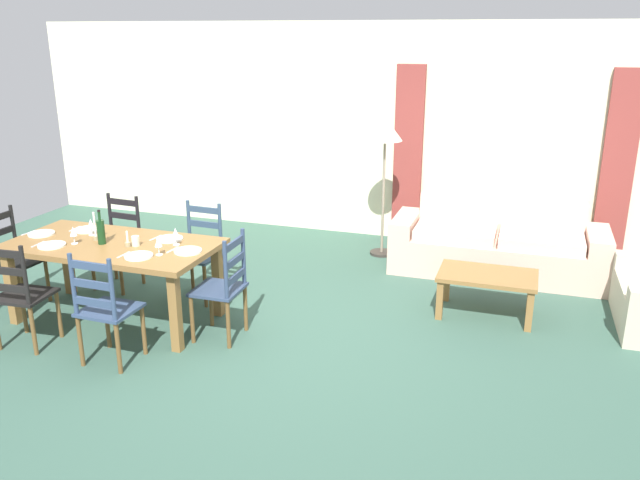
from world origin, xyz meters
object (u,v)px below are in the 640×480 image
at_px(wine_glass_far_right, 176,233).
at_px(dining_chair_near_right, 105,309).
at_px(wine_glass_near_left, 73,232).
at_px(wine_glass_far_left, 91,224).
at_px(dining_chair_near_left, 20,294).
at_px(dining_chair_head_west, 12,259).
at_px(wine_bottle, 101,231).
at_px(wine_glass_near_right, 158,243).
at_px(couch, 497,247).
at_px(dining_chair_far_left, 119,242).
at_px(dining_chair_far_right, 200,252).
at_px(coffee_cup_primary, 136,241).
at_px(standing_lamp, 385,138).
at_px(coffee_table, 487,280).
at_px(dining_table, 113,252).
at_px(dining_chair_head_east, 223,287).

bearing_deg(wine_glass_far_right, dining_chair_near_right, -99.46).
bearing_deg(wine_glass_near_left, wine_glass_far_left, 93.19).
height_order(dining_chair_near_left, wine_glass_far_left, dining_chair_near_left).
relative_size(dining_chair_head_west, wine_bottle, 3.04).
relative_size(wine_bottle, wine_glass_near_right, 1.96).
xyz_separation_m(dining_chair_near_left, couch, (3.68, 3.12, -0.19)).
height_order(dining_chair_near_right, dining_chair_far_left, same).
height_order(dining_chair_far_right, coffee_cup_primary, dining_chair_far_right).
distance_m(wine_glass_far_right, standing_lamp, 2.84).
height_order(coffee_table, standing_lamp, standing_lamp).
height_order(wine_glass_near_left, standing_lamp, standing_lamp).
relative_size(dining_chair_far_left, coffee_table, 1.07).
bearing_deg(couch, coffee_cup_primary, -141.35).
xyz_separation_m(dining_chair_far_left, wine_glass_far_left, (0.16, -0.60, 0.38)).
distance_m(dining_table, coffee_table, 3.47).
xyz_separation_m(dining_chair_near_left, wine_glass_near_left, (0.12, 0.59, 0.38)).
bearing_deg(couch, wine_glass_near_right, -136.28).
xyz_separation_m(dining_table, dining_chair_far_right, (0.47, 0.74, -0.19)).
xyz_separation_m(wine_glass_near_right, standing_lamp, (1.32, 2.74, 0.55)).
bearing_deg(dining_chair_near_left, dining_chair_head_east, 24.32).
height_order(dining_chair_near_right, wine_glass_far_right, dining_chair_near_right).
height_order(dining_chair_near_right, couch, dining_chair_near_right).
bearing_deg(wine_glass_near_right, wine_glass_near_left, 178.58).
bearing_deg(wine_glass_near_left, standing_lamp, 50.88).
xyz_separation_m(dining_table, wine_glass_near_left, (-0.30, -0.13, 0.20)).
distance_m(dining_chair_head_east, wine_bottle, 1.25).
xyz_separation_m(dining_chair_near_right, dining_chair_head_east, (0.68, 0.72, 0.00)).
bearing_deg(standing_lamp, dining_chair_far_left, -142.10).
relative_size(dining_chair_far_right, dining_chair_head_west, 1.00).
xyz_separation_m(wine_glass_near_left, coffee_cup_primary, (0.56, 0.13, -0.07)).
distance_m(dining_table, couch, 4.06).
relative_size(dining_chair_far_left, couch, 0.42).
bearing_deg(dining_chair_far_right, dining_chair_head_east, -49.59).
bearing_deg(dining_chair_head_west, dining_table, 1.85).
xyz_separation_m(dining_chair_head_west, wine_glass_far_left, (0.82, 0.17, 0.38)).
distance_m(dining_chair_far_right, standing_lamp, 2.52).
xyz_separation_m(wine_glass_far_right, standing_lamp, (1.32, 2.45, 0.55)).
relative_size(dining_chair_near_right, coffee_table, 1.07).
bearing_deg(coffee_table, couch, 89.58).
height_order(dining_chair_far_left, wine_glass_near_right, dining_chair_far_left).
bearing_deg(dining_chair_near_left, coffee_table, 27.49).
bearing_deg(dining_chair_near_left, dining_chair_far_right, 58.48).
bearing_deg(wine_glass_near_right, wine_bottle, 171.11).
height_order(dining_chair_head_west, wine_glass_near_left, dining_chair_head_west).
relative_size(dining_chair_near_left, wine_glass_far_left, 5.96).
bearing_deg(wine_glass_near_left, dining_chair_far_right, 48.14).
distance_m(dining_chair_near_right, wine_bottle, 0.94).
bearing_deg(wine_glass_near_right, dining_chair_head_west, 176.23).
height_order(dining_chair_near_right, dining_chair_far_right, same).
bearing_deg(coffee_cup_primary, dining_table, -179.78).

